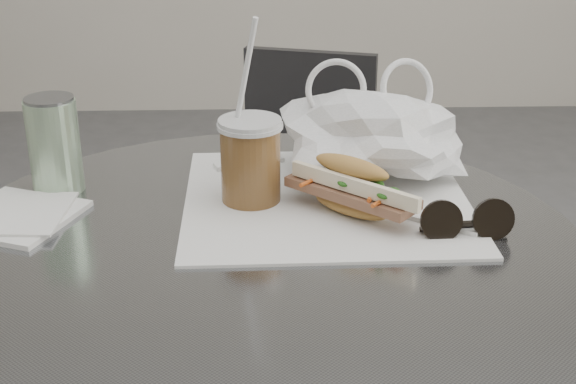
{
  "coord_description": "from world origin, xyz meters",
  "views": [
    {
      "loc": [
        0.01,
        -0.6,
        1.16
      ],
      "look_at": [
        0.04,
        0.24,
        0.79
      ],
      "focal_mm": 50.0,
      "sensor_mm": 36.0,
      "label": 1
    }
  ],
  "objects_px": {
    "iced_coffee": "(250,160)",
    "drink_can": "(54,145)",
    "banh_mi": "(351,188)",
    "sunglasses": "(466,223)",
    "chair_far": "(294,239)"
  },
  "relations": [
    {
      "from": "iced_coffee",
      "to": "drink_can",
      "type": "height_order",
      "value": "iced_coffee"
    },
    {
      "from": "banh_mi",
      "to": "sunglasses",
      "type": "distance_m",
      "value": 0.14
    },
    {
      "from": "iced_coffee",
      "to": "chair_far",
      "type": "bearing_deg",
      "value": 83.25
    },
    {
      "from": "chair_far",
      "to": "iced_coffee",
      "type": "distance_m",
      "value": 0.85
    },
    {
      "from": "iced_coffee",
      "to": "drink_can",
      "type": "bearing_deg",
      "value": 169.4
    },
    {
      "from": "banh_mi",
      "to": "drink_can",
      "type": "relative_size",
      "value": 1.64
    },
    {
      "from": "drink_can",
      "to": "sunglasses",
      "type": "bearing_deg",
      "value": -17.18
    },
    {
      "from": "chair_far",
      "to": "iced_coffee",
      "type": "relative_size",
      "value": 3.1
    },
    {
      "from": "iced_coffee",
      "to": "sunglasses",
      "type": "height_order",
      "value": "iced_coffee"
    },
    {
      "from": "iced_coffee",
      "to": "sunglasses",
      "type": "relative_size",
      "value": 2.15
    },
    {
      "from": "banh_mi",
      "to": "sunglasses",
      "type": "xyz_separation_m",
      "value": [
        0.13,
        -0.06,
        -0.02
      ]
    },
    {
      "from": "sunglasses",
      "to": "drink_can",
      "type": "bearing_deg",
      "value": 160.44
    },
    {
      "from": "banh_mi",
      "to": "iced_coffee",
      "type": "distance_m",
      "value": 0.13
    },
    {
      "from": "drink_can",
      "to": "chair_far",
      "type": "bearing_deg",
      "value": 63.1
    },
    {
      "from": "banh_mi",
      "to": "drink_can",
      "type": "bearing_deg",
      "value": -152.4
    }
  ]
}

